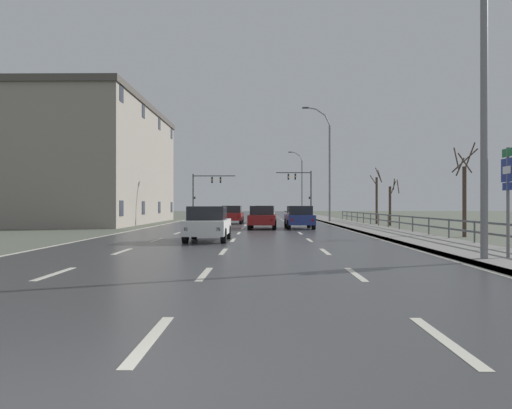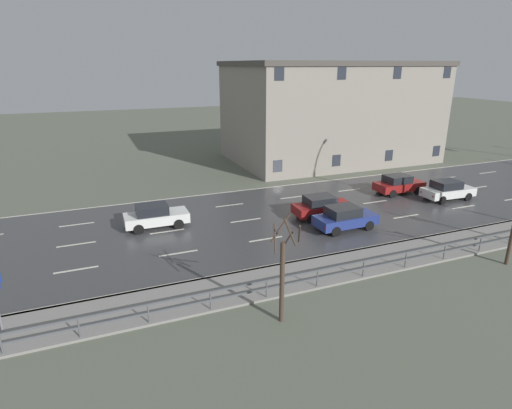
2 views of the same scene
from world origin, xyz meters
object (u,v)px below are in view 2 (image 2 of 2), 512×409
Objects in this scene: car_near_right at (345,218)px; car_distant at (448,190)px; car_far_left at (155,216)px; brick_building at (330,111)px; car_mid_centre at (399,184)px; car_far_right at (322,206)px.

car_distant is at bearing 100.48° from car_near_right.
car_distant is (2.64, 22.38, 0.00)m from car_far_left.
brick_building is at bearing -175.03° from car_distant.
car_far_left is 19.94m from car_mid_centre.
car_mid_centre is at bearing 119.44° from car_near_right.
car_far_right is at bearing -88.54° from car_distant.
brick_building is at bearing 123.74° from car_far_left.
car_near_right is 12.36m from car_far_left.
car_far_left is at bearing -56.67° from brick_building.
car_far_right is 2.52m from car_near_right.
car_near_right is 1.01× the size of car_far_left.
brick_building reaches higher than car_near_right.
car_near_right is 1.01× the size of car_mid_centre.
car_distant is at bearing 91.63° from car_far_right.
car_distant is at bearing 83.68° from car_far_left.
car_far_left is at bearing -89.01° from car_mid_centre.
car_distant is 0.19× the size of brick_building.
car_far_right and car_near_right have the same top height.
car_near_right is 10.02m from car_mid_centre.
car_near_right and car_mid_centre have the same top height.
car_far_right is 11.36m from car_far_left.
car_far_right is 20.24m from brick_building.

